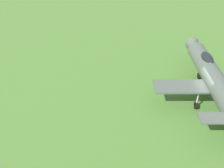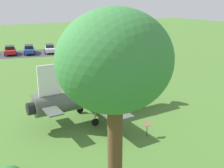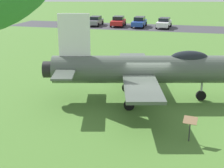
# 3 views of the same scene
# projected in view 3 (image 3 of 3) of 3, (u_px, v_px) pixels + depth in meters

# --- Properties ---
(ground_plane) EXTENTS (200.00, 200.00, 0.00)m
(ground_plane) POSITION_uv_depth(u_px,v_px,m) (146.00, 100.00, 18.98)
(ground_plane) COLOR #47722D
(parking_strip) EXTENTS (39.04, 16.61, 0.00)m
(parking_strip) POSITION_uv_depth(u_px,v_px,m) (128.00, 27.00, 50.26)
(parking_strip) COLOR #38383D
(parking_strip) RESTS_ON ground_plane
(display_jet) EXTENTS (13.00, 9.90, 5.16)m
(display_jet) POSITION_uv_depth(u_px,v_px,m) (153.00, 69.00, 18.37)
(display_jet) COLOR #4C564C
(display_jet) RESTS_ON ground_plane
(info_plaque) EXTENTS (0.70, 0.59, 1.14)m
(info_plaque) POSITION_uv_depth(u_px,v_px,m) (190.00, 124.00, 13.86)
(info_plaque) COLOR #333333
(info_plaque) RESTS_ON ground_plane
(parked_car_white) EXTENTS (3.04, 4.99, 1.52)m
(parked_car_white) POSITION_uv_depth(u_px,v_px,m) (164.00, 23.00, 48.79)
(parked_car_white) COLOR silver
(parked_car_white) RESTS_ON ground_plane
(parked_car_blue) EXTENTS (2.81, 5.06, 1.58)m
(parked_car_blue) POSITION_uv_depth(u_px,v_px,m) (139.00, 22.00, 49.69)
(parked_car_blue) COLOR #23429E
(parked_car_blue) RESTS_ON ground_plane
(parked_car_red) EXTENTS (2.66, 4.41, 1.58)m
(parked_car_red) POSITION_uv_depth(u_px,v_px,m) (118.00, 21.00, 50.46)
(parked_car_red) COLOR red
(parked_car_red) RESTS_ON ground_plane
(parked_car_gray) EXTENTS (2.74, 4.75, 1.47)m
(parked_car_gray) POSITION_uv_depth(u_px,v_px,m) (95.00, 21.00, 51.38)
(parked_car_gray) COLOR slate
(parked_car_gray) RESTS_ON ground_plane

